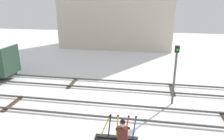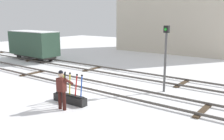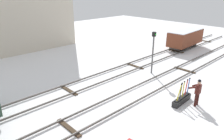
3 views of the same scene
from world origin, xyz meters
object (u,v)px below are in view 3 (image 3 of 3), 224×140
at_px(switch_lever_frame, 182,99).
at_px(freight_car_mid_siding, 185,38).
at_px(rail_worker, 198,91).
at_px(signal_post, 153,48).

bearing_deg(switch_lever_frame, freight_car_mid_siding, 25.78).
bearing_deg(freight_car_mid_siding, switch_lever_frame, -153.95).
distance_m(switch_lever_frame, rail_worker, 1.09).
bearing_deg(signal_post, rail_worker, -114.91).
bearing_deg(signal_post, freight_car_mid_siding, 12.46).
distance_m(rail_worker, freight_car_mid_siding, 13.44).
relative_size(rail_worker, freight_car_mid_siding, 0.33).
xyz_separation_m(signal_post, freight_car_mid_siding, (9.13, 2.02, -0.91)).
relative_size(switch_lever_frame, rail_worker, 1.05).
xyz_separation_m(rail_worker, signal_post, (2.32, 5.00, 1.18)).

